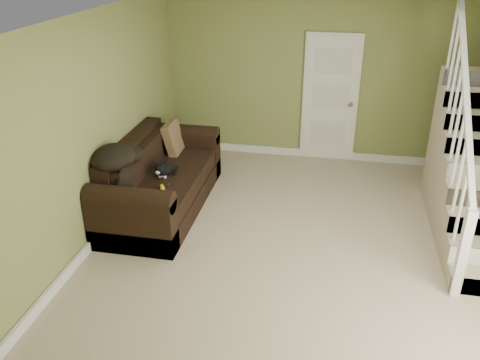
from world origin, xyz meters
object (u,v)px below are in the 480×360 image
at_px(sofa, 159,183).
at_px(side_table, 175,150).
at_px(cat, 165,169).
at_px(banana, 162,188).

relative_size(sofa, side_table, 3.03).
xyz_separation_m(cat, banana, (0.10, -0.41, -0.06)).
bearing_deg(banana, sofa, 90.13).
bearing_deg(sofa, cat, -29.63).
height_order(sofa, banana, sofa).
bearing_deg(cat, side_table, 110.14).
bearing_deg(cat, banana, -68.81).
xyz_separation_m(sofa, side_table, (-0.19, 1.29, -0.07)).
height_order(sofa, side_table, sofa).
bearing_deg(sofa, side_table, 98.29).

